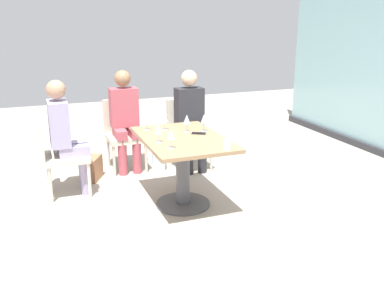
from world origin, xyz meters
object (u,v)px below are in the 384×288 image
object	(u,v)px
cell_phone_on_table	(199,133)
dining_table_main	(183,157)
coffee_cup	(227,145)
wine_glass_1	(171,134)
chair_far_left	(188,130)
handbag_1	(92,168)
person_front_left	(66,132)
wine_glass_5	(146,118)
chair_front_left	(57,151)
wine_glass_2	(158,129)
person_far_left	(191,116)
chair_side_end	(124,130)
handbag_0	(158,157)
person_side_end	(125,116)
wine_glass_4	(187,120)
wine_glass_3	(165,118)
wine_glass_0	(204,119)

from	to	relation	value
cell_phone_on_table	dining_table_main	bearing A→B (deg)	-40.40
coffee_cup	wine_glass_1	bearing A→B (deg)	-115.33
chair_far_left	wine_glass_1	distance (m)	1.62
coffee_cup	handbag_1	world-z (taller)	coffee_cup
person_front_left	handbag_1	world-z (taller)	person_front_left
wine_glass_1	wine_glass_5	bearing A→B (deg)	-177.00
handbag_1	coffee_cup	bearing A→B (deg)	59.73
chair_front_left	wine_glass_2	xyz separation A→B (m)	(0.83, 0.90, 0.37)
person_far_left	chair_side_end	bearing A→B (deg)	-116.18
person_front_left	chair_far_left	bearing A→B (deg)	103.54
chair_side_end	coffee_cup	bearing A→B (deg)	15.89
handbag_0	handbag_1	world-z (taller)	same
person_side_end	wine_glass_4	world-z (taller)	person_side_end
person_front_left	handbag_1	size ratio (longest dim) A/B	4.20
dining_table_main	wine_glass_3	size ratio (longest dim) A/B	6.45
wine_glass_1	coffee_cup	xyz separation A→B (m)	(0.22, 0.46, -0.09)
wine_glass_3	wine_glass_4	xyz separation A→B (m)	(0.16, 0.19, 0.00)
wine_glass_5	chair_far_left	bearing A→B (deg)	134.16
wine_glass_3	cell_phone_on_table	distance (m)	0.41
person_front_left	wine_glass_1	size ratio (longest dim) A/B	6.81
dining_table_main	handbag_0	bearing A→B (deg)	175.80
person_front_left	handbag_0	world-z (taller)	person_front_left
coffee_cup	handbag_0	bearing A→B (deg)	-175.14
wine_glass_0	wine_glass_5	xyz separation A→B (m)	(-0.26, -0.55, 0.00)
chair_side_end	person_side_end	xyz separation A→B (m)	(0.11, 0.00, 0.20)
chair_far_left	person_side_end	xyz separation A→B (m)	(-0.16, -0.77, 0.20)
chair_front_left	cell_phone_on_table	xyz separation A→B (m)	(0.67, 1.38, 0.24)
dining_table_main	person_side_end	xyz separation A→B (m)	(-1.27, -0.31, 0.17)
chair_front_left	person_side_end	distance (m)	1.04
wine_glass_2	coffee_cup	xyz separation A→B (m)	(0.44, 0.51, -0.09)
wine_glass_4	handbag_0	world-z (taller)	wine_glass_4
coffee_cup	wine_glass_5	bearing A→B (deg)	-152.13
wine_glass_1	coffee_cup	bearing A→B (deg)	64.67
wine_glass_1	wine_glass_2	bearing A→B (deg)	-167.40
chair_side_end	handbag_1	size ratio (longest dim) A/B	2.90
wine_glass_2	person_front_left	bearing A→B (deg)	-136.24
dining_table_main	person_far_left	distance (m)	1.11
person_side_end	wine_glass_2	xyz separation A→B (m)	(1.35, 0.03, 0.16)
wine_glass_2	wine_glass_3	world-z (taller)	same
wine_glass_3	handbag_1	bearing A→B (deg)	-136.37
person_far_left	coffee_cup	world-z (taller)	person_far_left
chair_far_left	chair_side_end	distance (m)	0.81
cell_phone_on_table	handbag_0	bearing A→B (deg)	-144.24
chair_side_end	coffee_cup	world-z (taller)	chair_side_end
chair_far_left	wine_glass_1	bearing A→B (deg)	-25.68
wine_glass_3	coffee_cup	distance (m)	0.93
wine_glass_3	wine_glass_5	bearing A→B (deg)	-109.23
dining_table_main	cell_phone_on_table	distance (m)	0.30
dining_table_main	chair_side_end	xyz separation A→B (m)	(-1.38, -0.31, -0.03)
person_side_end	cell_phone_on_table	size ratio (longest dim) A/B	8.75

